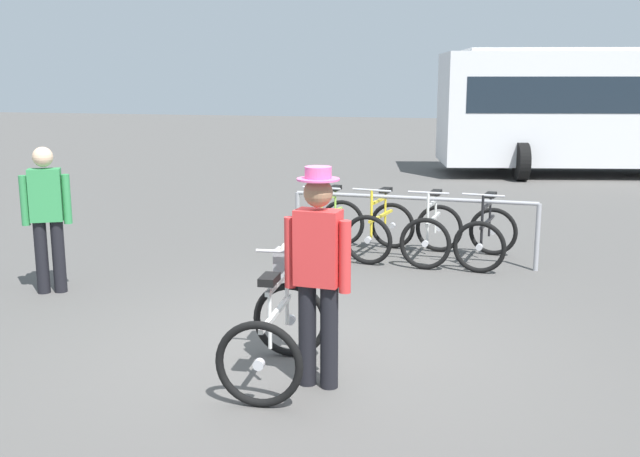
% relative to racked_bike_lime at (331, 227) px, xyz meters
% --- Properties ---
extents(ground_plane, '(80.00, 80.00, 0.00)m').
position_rel_racked_bike_lime_xyz_m(ground_plane, '(0.74, -3.65, -0.37)').
color(ground_plane, '#514F4C').
extents(bike_rack_rail, '(3.21, 0.15, 0.88)m').
position_rel_racked_bike_lime_xyz_m(bike_rack_rail, '(1.15, -0.21, 0.30)').
color(bike_rack_rail, '#99999E').
rests_on(bike_rack_rail, ground).
extents(racked_bike_lime, '(0.74, 1.13, 0.97)m').
position_rel_racked_bike_lime_xyz_m(racked_bike_lime, '(0.00, 0.00, 0.00)').
color(racked_bike_lime, black).
rests_on(racked_bike_lime, ground).
extents(racked_bike_yellow, '(0.81, 1.19, 0.98)m').
position_rel_racked_bike_lime_xyz_m(racked_bike_yellow, '(0.70, -0.02, -0.00)').
color(racked_bike_yellow, black).
rests_on(racked_bike_yellow, ground).
extents(racked_bike_white, '(0.73, 1.15, 0.98)m').
position_rel_racked_bike_lime_xyz_m(racked_bike_white, '(1.40, -0.04, -0.00)').
color(racked_bike_white, black).
rests_on(racked_bike_white, ground).
extents(racked_bike_black, '(0.79, 1.18, 0.97)m').
position_rel_racked_bike_lime_xyz_m(racked_bike_black, '(2.10, -0.06, -0.00)').
color(racked_bike_black, black).
rests_on(racked_bike_black, ground).
extents(featured_bicycle, '(0.75, 1.23, 1.09)m').
position_rel_racked_bike_lime_xyz_m(featured_bicycle, '(0.67, -4.22, 0.12)').
color(featured_bicycle, black).
rests_on(featured_bicycle, ground).
extents(person_with_featured_bike, '(0.53, 0.32, 1.72)m').
position_rel_racked_bike_lime_xyz_m(person_with_featured_bike, '(1.03, -4.37, 0.58)').
color(person_with_featured_bike, black).
rests_on(person_with_featured_bike, ground).
extents(pedestrian_with_backpack, '(0.48, 0.43, 1.64)m').
position_rel_racked_bike_lime_xyz_m(pedestrian_with_backpack, '(-2.55, -2.68, 0.57)').
color(pedestrian_with_backpack, black).
rests_on(pedestrian_with_backpack, ground).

